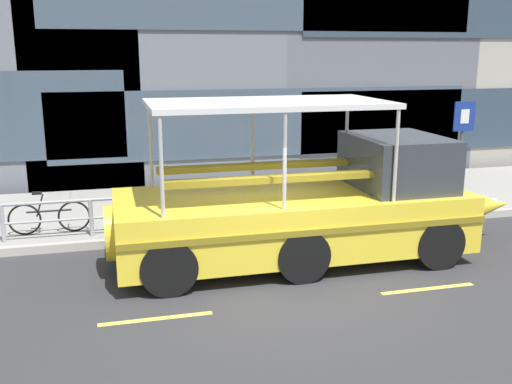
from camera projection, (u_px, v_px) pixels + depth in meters
name	position (u px, v px, depth m)	size (l,w,h in m)	color
ground_plane	(289.00, 289.00, 10.36)	(120.00, 120.00, 0.00)	#333335
sidewalk	(226.00, 205.00, 15.61)	(32.00, 4.80, 0.18)	#99968E
curb_edge	(248.00, 233.00, 13.27)	(32.00, 0.18, 0.18)	#B2ADA3
lane_centreline	(300.00, 303.00, 9.78)	(25.80, 0.12, 0.01)	#DBD64C
curb_guardrail	(251.00, 201.00, 13.47)	(10.85, 0.09, 0.85)	#9EA0A8
parking_sign	(462.00, 135.00, 15.07)	(0.60, 0.12, 2.69)	#4C4F54
leaned_bicycle	(49.00, 217.00, 12.84)	(1.74, 0.46, 0.96)	black
duck_tour_boat	(315.00, 207.00, 11.73)	(8.67, 2.69, 3.21)	yellow
pedestrian_near_bow	(399.00, 168.00, 15.06)	(0.37, 0.34, 1.64)	#1E2338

